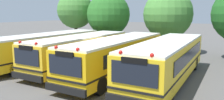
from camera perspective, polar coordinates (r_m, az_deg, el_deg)
ground_plane at (r=16.84m, az=-3.21°, el=-5.08°), size 160.00×160.00×0.00m
school_bus_0 at (r=19.77m, az=-15.79°, el=0.81°), size 2.85×11.30×2.60m
school_bus_1 at (r=17.63m, az=-7.74°, el=0.04°), size 2.53×10.64×2.59m
school_bus_2 at (r=15.51m, az=1.59°, el=-1.10°), size 2.56×11.13×2.62m
school_bus_3 at (r=14.43m, az=13.85°, el=-2.15°), size 2.75×11.00×2.63m
tree_0 at (r=28.40m, az=-9.59°, el=9.80°), size 4.41×4.39×6.67m
tree_1 at (r=25.60m, az=-1.32°, el=8.81°), size 4.83×4.83×6.42m
tree_2 at (r=24.45m, az=14.34°, el=8.93°), size 5.10×5.10×6.58m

